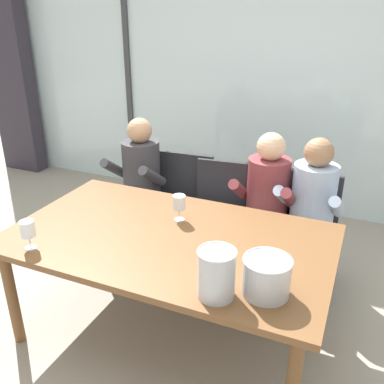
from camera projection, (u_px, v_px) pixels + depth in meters
ground at (221, 257)px, 3.70m from camera, size 14.00×14.00×0.00m
window_glass_panel at (267, 85)px, 4.24m from camera, size 7.16×0.03×2.60m
window_mullion_left at (129, 76)px, 4.81m from camera, size 0.06×0.06×2.60m
hillside_vineyard at (311, 92)px, 7.13m from camera, size 13.16×2.40×1.42m
curtain_heavy_drape at (11, 70)px, 5.27m from camera, size 0.56×0.20×2.60m
dining_table at (169, 245)px, 2.59m from camera, size 1.96×1.15×0.74m
chair_near_curtain at (143, 192)px, 3.75m from camera, size 0.50×0.50×0.87m
chair_left_of_center at (186, 198)px, 3.64m from camera, size 0.47×0.47×0.87m
chair_center at (218, 207)px, 3.48m from camera, size 0.49×0.49×0.87m
chair_right_of_center at (264, 212)px, 3.38m from camera, size 0.44×0.44×0.87m
chair_near_window_right at (308, 222)px, 3.23m from camera, size 0.45×0.45×0.87m
person_charcoal_jacket at (137, 179)px, 3.57m from camera, size 0.48×0.63×1.19m
person_maroon_top at (264, 201)px, 3.16m from camera, size 0.47×0.61×1.19m
person_pale_blue_shirt at (310, 209)px, 3.04m from camera, size 0.49×0.63×1.19m
ice_bucket_primary at (267, 276)px, 2.01m from camera, size 0.24×0.24×0.19m
ice_bucket_secondary at (217, 273)px, 1.98m from camera, size 0.19×0.19×0.25m
wine_glass_by_left_taster at (28, 230)px, 2.39m from camera, size 0.08×0.08×0.17m
wine_glass_near_bucket at (179, 203)px, 2.71m from camera, size 0.08×0.08×0.17m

